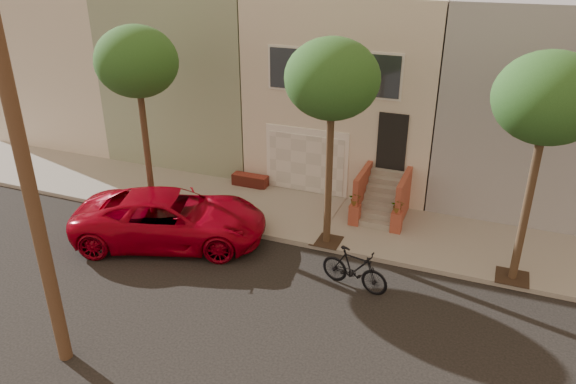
% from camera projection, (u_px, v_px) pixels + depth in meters
% --- Properties ---
extents(ground, '(90.00, 90.00, 0.00)m').
position_uv_depth(ground, '(244.00, 308.00, 14.17)').
color(ground, black).
rests_on(ground, ground).
extents(sidewalk, '(40.00, 3.70, 0.15)m').
position_uv_depth(sidewalk, '(312.00, 218.00, 18.65)').
color(sidewalk, gray).
rests_on(sidewalk, ground).
extents(house_row, '(33.10, 11.70, 7.00)m').
position_uv_depth(house_row, '(361.00, 80.00, 22.08)').
color(house_row, beige).
rests_on(house_row, sidewalk).
extents(tree_left, '(2.70, 2.57, 6.30)m').
position_uv_depth(tree_left, '(137.00, 63.00, 17.13)').
color(tree_left, '#2D2116').
rests_on(tree_left, sidewalk).
extents(tree_mid, '(2.70, 2.57, 6.30)m').
position_uv_depth(tree_mid, '(332.00, 80.00, 14.93)').
color(tree_mid, '#2D2116').
rests_on(tree_mid, sidewalk).
extents(tree_right, '(2.70, 2.57, 6.30)m').
position_uv_depth(tree_right, '(549.00, 100.00, 13.06)').
color(tree_right, '#2D2116').
rests_on(tree_right, sidewalk).
extents(pickup_truck, '(6.53, 4.54, 1.66)m').
position_uv_depth(pickup_truck, '(171.00, 218.00, 17.02)').
color(pickup_truck, '#9C0014').
rests_on(pickup_truck, ground).
extents(motorcycle, '(2.06, 0.96, 1.20)m').
position_uv_depth(motorcycle, '(354.00, 269.00, 14.77)').
color(motorcycle, black).
rests_on(motorcycle, ground).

